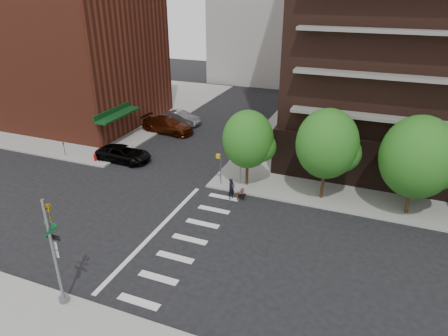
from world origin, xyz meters
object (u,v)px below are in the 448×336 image
Objects in this scene: traffic_signal at (56,261)px; scooter at (241,193)px; parked_car_black at (124,154)px; parked_car_maroon at (168,125)px; parked_car_silver at (181,118)px; fire_hydrant at (95,157)px; dog_walker at (231,189)px.

scooter is (4.66, 13.99, -2.29)m from traffic_signal.
traffic_signal is 18.37m from parked_car_black.
parked_car_silver is (0.00, 3.11, -0.09)m from parked_car_maroon.
fire_hydrant is 9.88m from parked_car_maroon.
dog_walker is (11.81, -11.41, -0.02)m from parked_car_maroon.
scooter is at bearing -27.40° from dog_walker.
traffic_signal is 8.20× the size of fire_hydrant.
parked_car_maroon is 1.27× the size of parked_car_silver.
traffic_signal reaches higher than scooter.
parked_car_silver is (0.00, 11.47, 0.05)m from parked_car_black.
scooter is 0.92× the size of dog_walker.
traffic_signal reaches higher than parked_car_silver.
traffic_signal is 14.22m from dog_walker.
scooter is (12.39, -10.91, -0.46)m from parked_car_maroon.
fire_hydrant is at bearing 174.92° from parked_car_silver.
parked_car_silver is at bearing 0.70° from parked_car_black.
dog_walker is (-0.58, -0.50, 0.44)m from scooter.
parked_car_silver is 3.03× the size of scooter.
parked_car_maroon reaches higher than parked_car_black.
dog_walker is at bearing -103.76° from parked_car_black.
fire_hydrant is 0.16× the size of parked_car_silver.
parked_car_black is (2.30, 1.25, 0.17)m from fire_hydrant.
parked_car_black reaches higher than scooter.
parked_car_silver reaches higher than scooter.
fire_hydrant is 0.12× the size of parked_car_maroon.
dog_walker is at bearing -138.38° from scooter.
parked_car_silver is at bearing 79.75° from fire_hydrant.
scooter is 0.88m from dog_walker.
scooter is at bearing -100.92° from parked_car_black.
parked_car_black is 12.65m from scooter.
traffic_signal is at bearing -154.25° from parked_car_black.
scooter is at bearing 71.58° from traffic_signal.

